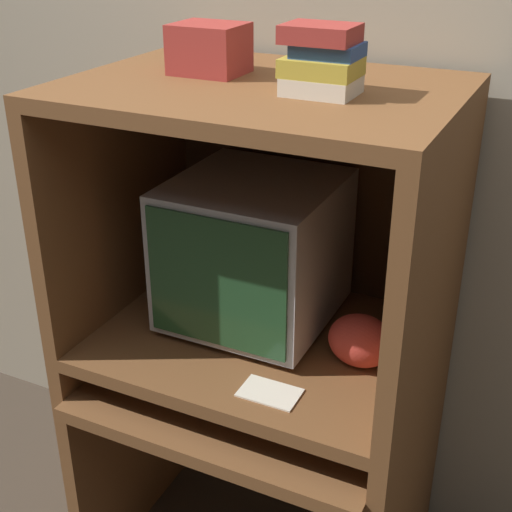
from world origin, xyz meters
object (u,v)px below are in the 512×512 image
Objects in this scene: crt_monitor at (254,251)px; keyboard at (216,394)px; mouse at (312,420)px; snack_bag at (361,341)px; book_stack at (322,61)px; storage_box at (209,49)px.

keyboard is (-0.00, -0.21, -0.31)m from crt_monitor.
snack_bag is (0.07, 0.12, 0.17)m from mouse.
book_stack is (-0.05, 0.11, 0.82)m from mouse.
book_stack is at bearing -26.14° from crt_monitor.
book_stack reaches higher than mouse.
snack_bag reaches higher than keyboard.
book_stack is (0.21, 0.11, 0.82)m from keyboard.
crt_monitor is 0.51m from storage_box.
crt_monitor is at bearing 153.86° from book_stack.
crt_monitor is at bearing 140.80° from mouse.
keyboard is 2.52× the size of snack_bag.
book_stack reaches higher than crt_monitor.
storage_box is (-0.36, 0.19, 0.80)m from mouse.
mouse is 0.43× the size of storage_box.
mouse is 0.90m from storage_box.
storage_box reaches higher than crt_monitor.
mouse reaches higher than keyboard.
snack_bag is at bearing 7.56° from book_stack.
keyboard is at bearing -91.25° from crt_monitor.
keyboard is 2.50× the size of storage_box.
snack_bag is 0.66m from book_stack.
snack_bag is at bearing -14.53° from crt_monitor.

